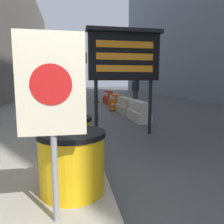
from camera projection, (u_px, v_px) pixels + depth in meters
name	position (u px, v px, depth m)	size (l,w,h in m)	color
ground_plane	(117.00, 217.00, 2.48)	(120.00, 120.00, 0.00)	#474749
barrel_drum_foreground	(72.00, 161.00, 2.71)	(0.83, 0.83, 0.77)	yellow
barrel_drum_middle	(68.00, 139.00, 3.80)	(0.83, 0.83, 0.77)	yellow
warning_sign	(52.00, 97.00, 1.99)	(0.62, 0.08, 1.81)	gray
message_board	(124.00, 57.00, 5.99)	(2.09, 0.36, 2.93)	black
jersey_barrier_white	(138.00, 112.00, 8.55)	(0.51, 1.69, 0.77)	silver
jersey_barrier_cream	(125.00, 106.00, 10.66)	(0.61, 1.89, 0.75)	beige
jersey_barrier_orange_near	(115.00, 102.00, 12.96)	(0.64, 1.86, 0.79)	orange
jersey_barrier_red_striped	(108.00, 98.00, 15.35)	(0.52, 1.97, 0.88)	red
traffic_cone_near	(96.00, 98.00, 16.17)	(0.40, 0.40, 0.71)	black
traffic_cone_mid	(113.00, 105.00, 11.41)	(0.34, 0.34, 0.61)	black
traffic_cone_far	(143.00, 114.00, 8.07)	(0.38, 0.38, 0.68)	black
traffic_light_near_curb	(85.00, 66.00, 18.14)	(0.28, 0.45, 3.86)	#2D2D30
pedestrian_worker	(134.00, 88.00, 17.07)	(0.49, 0.50, 1.67)	#514C42
pedestrian_passerby	(136.00, 88.00, 14.91)	(0.53, 0.56, 1.84)	#514C42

